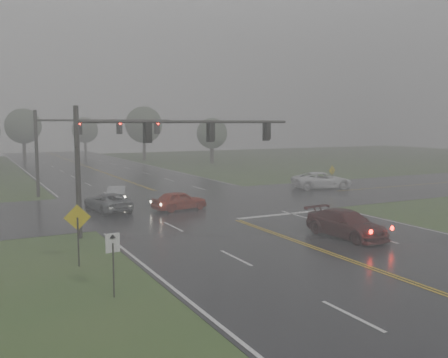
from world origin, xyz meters
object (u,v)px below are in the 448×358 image
sedan_maroon (346,237)px  signal_gantry_near (151,144)px  sedan_red (179,210)px  sedan_silver (118,202)px  signal_gantry_far (81,136)px  pickup_white (322,189)px  car_grey (107,211)px

sedan_maroon → signal_gantry_near: bearing=138.4°
sedan_red → sedan_silver: (-2.97, 6.00, 0.00)m
sedan_silver → signal_gantry_far: size_ratio=0.32×
sedan_maroon → pickup_white: (11.89, 17.13, 0.00)m
sedan_red → sedan_silver: bearing=18.3°
sedan_red → signal_gantry_far: bearing=12.9°
sedan_red → signal_gantry_far: (-4.56, 11.94, 5.23)m
sedan_maroon → sedan_red: (-4.95, 12.43, 0.00)m
car_grey → signal_gantry_near: signal_gantry_near is taller
sedan_maroon → signal_gantry_near: signal_gantry_near is taller
car_grey → signal_gantry_far: (0.27, 10.03, 5.23)m
signal_gantry_far → sedan_red: bearing=-69.1°
sedan_maroon → signal_gantry_near: 12.34m
signal_gantry_near → sedan_maroon: bearing=-36.5°
sedan_red → pickup_white: 17.49m
sedan_red → car_grey: sedan_red is taller
signal_gantry_near → signal_gantry_far: 17.70m
signal_gantry_far → sedan_maroon: bearing=-68.7°
car_grey → pickup_white: (21.67, 2.79, 0.00)m
sedan_red → signal_gantry_near: 8.73m
sedan_maroon → car_grey: (-9.78, 14.34, 0.00)m
sedan_maroon → pickup_white: 20.85m
sedan_red → pickup_white: pickup_white is taller
pickup_white → sedan_maroon: bearing=159.2°
signal_gantry_near → sedan_red: bearing=54.8°
sedan_maroon → car_grey: size_ratio=1.09×
sedan_red → pickup_white: bearing=-82.4°
sedan_red → sedan_silver: size_ratio=1.03×
sedan_red → signal_gantry_near: bearing=136.7°
sedan_maroon → pickup_white: pickup_white is taller
sedan_red → signal_gantry_far: 13.81m
sedan_red → car_grey: bearing=60.4°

